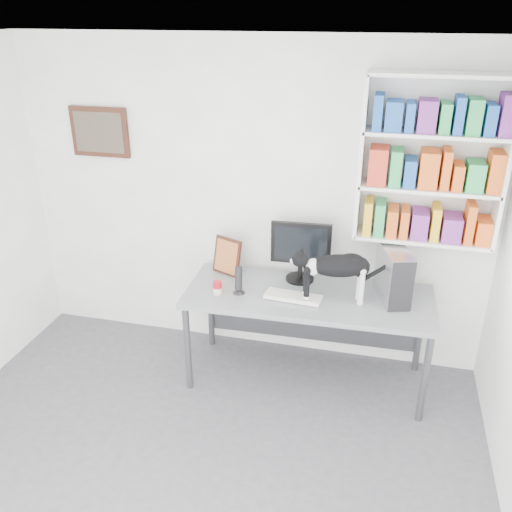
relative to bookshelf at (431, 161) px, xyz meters
name	(u,v)px	position (x,y,z in m)	size (l,w,h in m)	color
room	(153,330)	(-1.40, -1.85, -0.50)	(4.01, 4.01, 2.70)	#5B5A60
bookshelf	(431,161)	(0.00, 0.00, 0.00)	(1.03, 0.28, 1.24)	silver
wall_art	(100,132)	(-2.70, 0.12, 0.05)	(0.52, 0.04, 0.42)	#411F14
desk	(307,338)	(-0.81, -0.30, -1.45)	(1.94, 0.75, 0.81)	gray
monitor	(301,251)	(-0.92, -0.07, -0.78)	(0.48, 0.23, 0.52)	black
keyboard	(293,297)	(-0.91, -0.39, -1.03)	(0.44, 0.17, 0.03)	silver
pc_tower	(394,275)	(-0.17, -0.21, -0.84)	(0.18, 0.41, 0.41)	#A7A7AC
speaker	(239,280)	(-1.35, -0.40, -0.93)	(0.10, 0.10, 0.23)	black
leaning_print	(227,256)	(-1.53, -0.09, -0.88)	(0.26, 0.10, 0.32)	#411F14
soup_can	(217,288)	(-1.51, -0.46, -0.99)	(0.07, 0.07, 0.10)	#B30F1E
cat	(336,278)	(-0.60, -0.36, -0.84)	(0.67, 0.18, 0.41)	black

